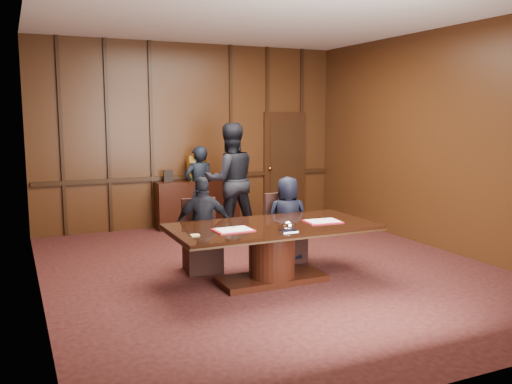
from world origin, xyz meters
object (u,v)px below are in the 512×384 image
(conference_table, at_px, (272,244))
(sideboard, at_px, (197,202))
(signatory_left, at_px, (203,225))
(witness_right, at_px, (230,181))
(signatory_right, at_px, (288,219))
(witness_left, at_px, (199,187))

(conference_table, bearing_deg, sideboard, 86.29)
(signatory_left, bearing_deg, sideboard, -96.11)
(sideboard, xyz_separation_m, witness_right, (0.25, -1.09, 0.52))
(sideboard, relative_size, signatory_right, 1.26)
(witness_left, height_order, witness_right, witness_right)
(conference_table, xyz_separation_m, witness_right, (0.49, 2.67, 0.50))
(conference_table, bearing_deg, signatory_right, 50.91)
(conference_table, xyz_separation_m, witness_left, (0.24, 3.60, 0.28))
(signatory_left, relative_size, witness_left, 0.84)
(sideboard, distance_m, witness_right, 1.23)
(conference_table, xyz_separation_m, signatory_right, (0.65, 0.80, 0.12))
(signatory_left, height_order, witness_left, witness_left)
(signatory_right, relative_size, witness_left, 0.81)
(witness_left, relative_size, witness_right, 0.78)
(signatory_left, relative_size, signatory_right, 1.05)
(signatory_left, relative_size, witness_right, 0.66)
(witness_left, xyz_separation_m, witness_right, (0.26, -0.93, 0.22))
(signatory_left, xyz_separation_m, witness_right, (1.14, 1.87, 0.34))
(sideboard, relative_size, witness_left, 1.02)
(witness_right, bearing_deg, conference_table, 83.81)
(conference_table, relative_size, signatory_right, 2.07)
(conference_table, height_order, witness_right, witness_right)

